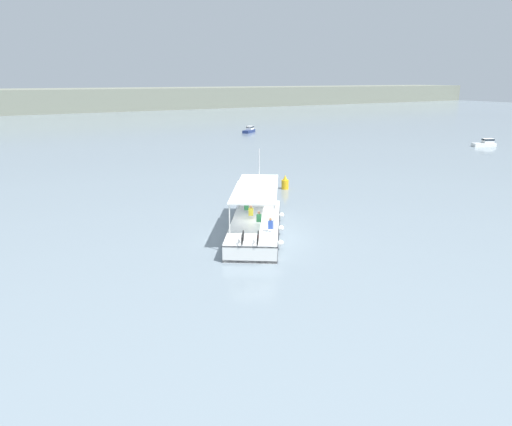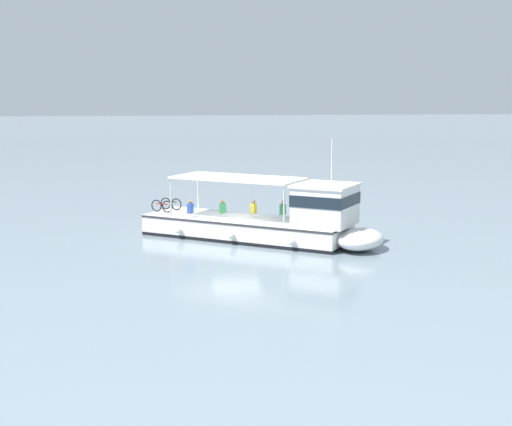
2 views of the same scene
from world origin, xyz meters
name	(u,v)px [view 2 (image 2 of 2)]	position (x,y,z in m)	size (l,w,h in m)	color
ground_plane	(236,239)	(0.00, 0.00, 0.00)	(400.00, 400.00, 0.00)	gray
ferry_main	(274,222)	(0.85, 1.85, 1.02)	(9.78, 12.21, 5.32)	white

